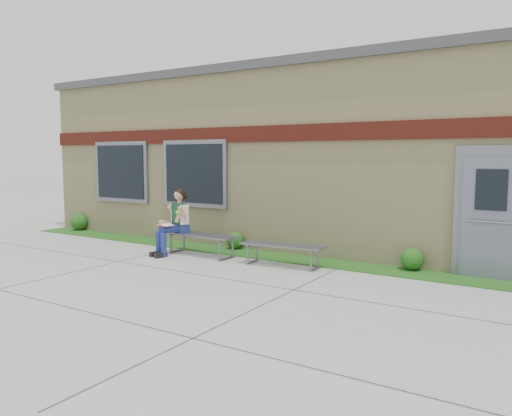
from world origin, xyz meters
The scene contains 9 objects.
ground centered at (0.00, 0.00, 0.00)m, with size 80.00×80.00×0.00m, color #9E9E99.
grass_strip centered at (0.00, 2.60, 0.01)m, with size 16.00×0.80×0.02m, color #1F4412.
school_building centered at (0.00, 5.99, 2.10)m, with size 16.20×6.22×4.20m.
bench_left centered at (-2.00, 1.92, 0.36)m, with size 1.81×0.63×0.46m.
bench_right centered at (0.00, 1.92, 0.33)m, with size 1.68×0.60×0.43m.
girl centered at (-2.55, 1.71, 0.73)m, with size 0.55×0.91×1.41m.
shrub_west centered at (-7.16, 2.85, 0.26)m, with size 0.47×0.47×0.47m, color #1F4412.
shrub_mid centered at (-1.75, 2.85, 0.21)m, with size 0.39×0.39×0.39m, color #1F4412.
shrub_east centered at (2.22, 2.85, 0.23)m, with size 0.42×0.42×0.42m, color #1F4412.
Camera 1 is at (4.62, -6.36, 2.12)m, focal length 35.00 mm.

